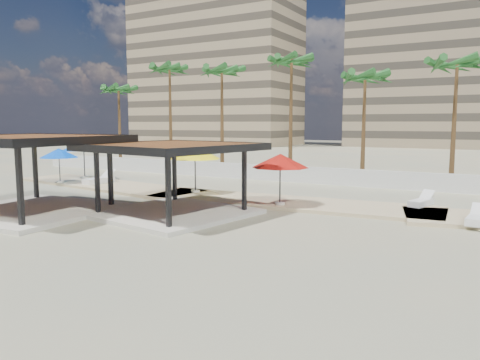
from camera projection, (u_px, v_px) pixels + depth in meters
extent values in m
plane|color=tan|center=(176.00, 224.00, 20.19)|extent=(200.00, 200.00, 0.00)
cube|color=#C6B284|center=(105.00, 185.00, 32.58)|extent=(16.40, 6.19, 0.24)
cube|color=#C6B284|center=(286.00, 203.00, 25.22)|extent=(16.24, 5.11, 0.24)
cube|color=silver|center=(312.00, 175.00, 33.89)|extent=(56.00, 0.30, 1.20)
cube|color=#937F60|center=(215.00, 72.00, 97.69)|extent=(34.00, 16.00, 30.00)
cube|color=#847259|center=(461.00, 69.00, 83.65)|extent=(38.00, 16.00, 28.00)
cube|color=beige|center=(172.00, 213.00, 22.24)|extent=(7.36, 7.36, 0.19)
cube|color=black|center=(97.00, 182.00, 21.70)|extent=(0.20, 0.20, 2.92)
cube|color=black|center=(174.00, 173.00, 25.45)|extent=(0.20, 0.20, 2.92)
cube|color=black|center=(168.00, 191.00, 18.66)|extent=(0.20, 0.20, 2.92)
cube|color=black|center=(244.00, 180.00, 22.41)|extent=(0.20, 0.20, 2.92)
cube|color=brown|center=(171.00, 147.00, 21.86)|extent=(7.59, 7.59, 0.27)
cube|color=black|center=(112.00, 150.00, 19.31)|extent=(6.65, 1.18, 0.33)
cube|color=black|center=(218.00, 144.00, 24.41)|extent=(6.65, 1.18, 0.33)
cube|color=black|center=(127.00, 145.00, 23.93)|extent=(1.18, 6.65, 0.33)
cube|color=black|center=(225.00, 149.00, 19.79)|extent=(1.18, 6.65, 0.33)
cube|color=beige|center=(31.00, 211.00, 22.69)|extent=(7.57, 7.57, 0.21)
cube|color=black|center=(35.00, 169.00, 26.04)|extent=(0.21, 0.21, 3.22)
cube|color=black|center=(20.00, 186.00, 18.93)|extent=(0.21, 0.21, 3.22)
cube|color=black|center=(110.00, 173.00, 23.72)|extent=(0.21, 0.21, 3.22)
cube|color=brown|center=(27.00, 139.00, 22.27)|extent=(7.80, 7.80, 0.30)
cube|color=black|center=(83.00, 137.00, 25.53)|extent=(7.39, 0.66, 0.36)
cube|color=black|center=(85.00, 141.00, 20.70)|extent=(0.66, 7.39, 0.36)
cylinder|color=beige|center=(60.00, 182.00, 33.10)|extent=(0.47, 0.47, 0.11)
cylinder|color=#262628|center=(60.00, 167.00, 32.97)|extent=(0.07, 0.07, 2.25)
cone|color=blue|center=(59.00, 153.00, 32.86)|extent=(3.36, 3.36, 0.66)
cylinder|color=beige|center=(195.00, 191.00, 28.39)|extent=(0.54, 0.54, 0.13)
cylinder|color=#262628|center=(195.00, 171.00, 28.25)|extent=(0.08, 0.08, 2.59)
cone|color=#FFEE12|center=(195.00, 153.00, 28.11)|extent=(3.24, 3.24, 0.76)
cylinder|color=beige|center=(280.00, 203.00, 24.06)|extent=(0.51, 0.51, 0.12)
cylinder|color=#262628|center=(280.00, 181.00, 23.92)|extent=(0.07, 0.07, 2.44)
cone|color=#A5130C|center=(280.00, 161.00, 23.80)|extent=(3.76, 3.76, 0.71)
cylinder|color=beige|center=(85.00, 177.00, 35.95)|extent=(0.56, 0.56, 0.13)
cylinder|color=#262628|center=(84.00, 160.00, 35.80)|extent=(0.08, 0.08, 2.68)
cone|color=blue|center=(84.00, 145.00, 35.66)|extent=(3.34, 3.34, 0.78)
cube|color=white|center=(99.00, 181.00, 32.62)|extent=(0.86, 2.31, 0.32)
cube|color=white|center=(99.00, 178.00, 32.60)|extent=(0.86, 2.31, 0.07)
cube|color=white|center=(108.00, 173.00, 33.32)|extent=(0.78, 0.81, 0.58)
cube|color=white|center=(421.00, 203.00, 23.77)|extent=(1.07, 1.90, 0.25)
cube|color=white|center=(421.00, 200.00, 23.75)|extent=(1.07, 1.90, 0.05)
cube|color=white|center=(427.00, 194.00, 24.22)|extent=(0.73, 0.75, 0.46)
cube|color=white|center=(476.00, 220.00, 19.57)|extent=(0.76, 1.85, 0.25)
cube|color=white|center=(476.00, 217.00, 19.56)|extent=(0.76, 1.85, 0.05)
cube|color=white|center=(479.00, 209.00, 20.11)|extent=(0.64, 0.67, 0.46)
cone|color=brown|center=(120.00, 128.00, 45.87)|extent=(0.36, 0.36, 7.77)
ellipsoid|color=#1E5621|center=(118.00, 90.00, 45.43)|extent=(3.00, 3.00, 1.80)
cone|color=brown|center=(170.00, 119.00, 43.14)|extent=(0.36, 0.36, 9.45)
ellipsoid|color=#1E5621|center=(170.00, 70.00, 42.60)|extent=(3.00, 3.00, 1.80)
cone|color=brown|center=(222.00, 122.00, 39.69)|extent=(0.36, 0.36, 8.86)
ellipsoid|color=#1E5621|center=(222.00, 72.00, 39.19)|extent=(3.00, 3.00, 1.80)
cone|color=brown|center=(291.00, 119.00, 37.38)|extent=(0.36, 0.36, 9.40)
ellipsoid|color=#1E5621|center=(292.00, 62.00, 36.84)|extent=(3.00, 3.00, 1.80)
cone|color=brown|center=(364.00, 129.00, 34.07)|extent=(0.36, 0.36, 7.81)
ellipsoid|color=#1E5621|center=(365.00, 78.00, 33.63)|extent=(3.00, 3.00, 1.80)
cone|color=brown|center=(454.00, 125.00, 31.24)|extent=(0.36, 0.36, 8.40)
ellipsoid|color=#1E5621|center=(457.00, 65.00, 30.76)|extent=(3.00, 3.00, 1.80)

